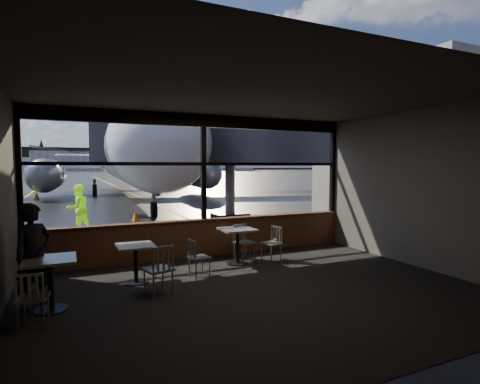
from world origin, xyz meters
TOP-DOWN VIEW (x-y plane):
  - ground_plane at (0.00, 120.00)m, footprint 520.00×520.00m
  - carpet_floor at (0.00, -3.00)m, footprint 8.00×6.00m
  - ceiling at (0.00, -3.00)m, footprint 8.00×6.00m
  - wall_right at (4.00, -3.00)m, footprint 0.04×6.00m
  - wall_back at (0.00, -6.00)m, footprint 8.00×0.04m
  - window_sill at (0.00, 0.00)m, footprint 8.00×0.28m
  - window_header at (0.00, 0.00)m, footprint 8.00×0.18m
  - mullion_left at (-3.95, 0.00)m, footprint 0.12×0.12m
  - mullion_centre at (0.00, 0.00)m, footprint 0.12×0.12m
  - mullion_right at (3.95, 0.00)m, footprint 0.12×0.12m
  - window_transom at (0.00, 0.00)m, footprint 8.00×0.10m
  - airliner at (1.01, 20.35)m, footprint 33.50×39.45m
  - jet_bridge at (3.60, 5.50)m, footprint 8.42×10.29m
  - cafe_table_near at (0.44, -1.07)m, footprint 0.75×0.75m
  - cafe_table_mid at (-1.91, -1.56)m, footprint 0.68×0.68m
  - cafe_table_left at (-3.33, -2.40)m, footprint 0.75×0.75m
  - chair_near_e at (1.28, -1.15)m, footprint 0.56×0.56m
  - chair_near_w at (-0.67, -1.68)m, footprint 0.50×0.50m
  - chair_near_n at (0.69, -0.92)m, footprint 0.57×0.57m
  - chair_mid_s at (-1.66, -2.41)m, footprint 0.61×0.61m
  - chair_left_s at (-3.52, -2.94)m, footprint 0.50×0.50m
  - passenger at (-3.56, -2.17)m, footprint 0.73×0.68m
  - ground_crew at (-2.79, 4.88)m, footprint 1.00×0.95m
  - cone_nose at (-0.60, 6.88)m, footprint 0.31×0.31m
  - cone_wing at (-5.07, 19.17)m, footprint 0.39×0.39m
  - terminal_annex at (10.00, 2.50)m, footprint 5.00×7.00m
  - hangar_mid at (0.00, 185.00)m, footprint 38.00×15.00m
  - hangar_right at (60.00, 178.00)m, footprint 50.00×20.00m
  - fuel_tank_a at (-30.00, 182.00)m, footprint 8.00×8.00m
  - fuel_tank_b at (-20.00, 182.00)m, footprint 8.00×8.00m
  - fuel_tank_c at (-10.00, 182.00)m, footprint 8.00×8.00m
  - treeline at (0.00, 210.00)m, footprint 360.00×3.00m

SIDE VIEW (x-z plane):
  - ground_plane at x=0.00m, z-range 0.00..0.00m
  - carpet_floor at x=0.00m, z-range 0.01..0.01m
  - cone_nose at x=-0.60m, z-range 0.00..0.43m
  - cone_wing at x=-5.07m, z-range 0.00..0.54m
  - cafe_table_mid at x=-1.91m, z-range 0.00..0.75m
  - chair_near_w at x=-0.67m, z-range 0.00..0.79m
  - chair_left_s at x=-3.52m, z-range 0.00..0.81m
  - cafe_table_near at x=0.44m, z-range 0.00..0.82m
  - cafe_table_left at x=-3.33m, z-range 0.00..0.82m
  - chair_near_e at x=1.28m, z-range 0.00..0.83m
  - chair_near_n at x=0.69m, z-range 0.00..0.87m
  - window_sill at x=0.00m, z-range 0.00..0.90m
  - chair_mid_s at x=-1.66m, z-range 0.00..0.91m
  - ground_crew at x=-2.79m, z-range 0.00..1.63m
  - passenger at x=-3.56m, z-range 0.00..1.68m
  - wall_right at x=4.00m, z-range 0.00..3.50m
  - wall_back at x=0.00m, z-range 0.00..3.50m
  - mullion_left at x=-3.95m, z-range 0.90..3.50m
  - mullion_centre at x=0.00m, z-range 0.90..3.50m
  - mullion_right at x=3.95m, z-range 0.90..3.50m
  - jet_bridge at x=3.60m, z-range 0.00..4.49m
  - window_transom at x=0.00m, z-range 2.26..2.34m
  - terminal_annex at x=10.00m, z-range 0.00..6.00m
  - fuel_tank_a at x=-30.00m, z-range 0.00..6.00m
  - fuel_tank_b at x=-20.00m, z-range 0.00..6.00m
  - fuel_tank_c at x=-10.00m, z-range 0.00..6.00m
  - window_header at x=0.00m, z-range 3.20..3.50m
  - ceiling at x=0.00m, z-range 3.48..3.52m
  - hangar_mid at x=0.00m, z-range 0.00..10.00m
  - airliner at x=1.01m, z-range 0.00..11.55m
  - hangar_right at x=60.00m, z-range 0.00..12.00m
  - treeline at x=0.00m, z-range 0.00..12.00m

